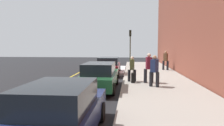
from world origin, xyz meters
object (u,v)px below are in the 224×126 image
(pedestrian_olive_coat, at_px, (132,68))
(rolling_suitcase, at_px, (133,78))
(parked_car_green, at_px, (100,76))
(traffic_light_pole, at_px, (130,42))
(pedestrian_brown_coat, at_px, (166,60))
(parked_car_navy, at_px, (60,112))
(parked_car_maroon, at_px, (109,66))
(pedestrian_navy_coat, at_px, (154,70))
(pedestrian_burgundy_coat, at_px, (149,67))

(pedestrian_olive_coat, bearing_deg, rolling_suitcase, -173.01)
(rolling_suitcase, bearing_deg, parked_car_green, 127.84)
(parked_car_green, relative_size, traffic_light_pole, 1.14)
(pedestrian_brown_coat, distance_m, pedestrian_olive_coat, 7.47)
(parked_car_navy, bearing_deg, parked_car_maroon, 0.17)
(parked_car_navy, height_order, parked_car_maroon, same)
(pedestrian_brown_coat, relative_size, rolling_suitcase, 1.89)
(parked_car_maroon, bearing_deg, pedestrian_brown_coat, -60.55)
(parked_car_green, relative_size, pedestrian_navy_coat, 2.63)
(traffic_light_pole, bearing_deg, pedestrian_navy_coat, -173.53)
(parked_car_maroon, height_order, pedestrian_brown_coat, pedestrian_brown_coat)
(parked_car_maroon, height_order, pedestrian_navy_coat, pedestrian_navy_coat)
(parked_car_maroon, bearing_deg, parked_car_navy, -179.83)
(parked_car_maroon, height_order, traffic_light_pole, traffic_light_pole)
(pedestrian_navy_coat, distance_m, pedestrian_brown_coat, 8.57)
(pedestrian_brown_coat, relative_size, pedestrian_burgundy_coat, 1.00)
(parked_car_navy, height_order, rolling_suitcase, parked_car_navy)
(parked_car_maroon, distance_m, traffic_light_pole, 7.30)
(parked_car_green, xyz_separation_m, traffic_light_pole, (12.43, -1.68, 2.19))
(pedestrian_olive_coat, relative_size, rolling_suitcase, 1.67)
(pedestrian_burgundy_coat, relative_size, pedestrian_olive_coat, 1.13)
(rolling_suitcase, bearing_deg, pedestrian_burgundy_coat, -86.19)
(parked_car_green, xyz_separation_m, parked_car_maroon, (5.70, 0.11, -0.00))
(parked_car_green, xyz_separation_m, pedestrian_brown_coat, (8.63, -5.08, 0.37))
(pedestrian_burgundy_coat, bearing_deg, parked_car_maroon, 35.33)
(pedestrian_navy_coat, bearing_deg, pedestrian_olive_coat, 37.56)
(pedestrian_brown_coat, bearing_deg, parked_car_maroon, 119.45)
(parked_car_maroon, xyz_separation_m, pedestrian_navy_coat, (-5.39, -3.17, 0.34))
(parked_car_maroon, bearing_deg, pedestrian_olive_coat, -153.00)
(pedestrian_olive_coat, xyz_separation_m, rolling_suitcase, (-0.46, -0.06, -0.56))
(parked_car_maroon, relative_size, pedestrian_brown_coat, 2.29)
(pedestrian_brown_coat, bearing_deg, rolling_suitcase, 155.93)
(traffic_light_pole, xyz_separation_m, rolling_suitcase, (-10.97, -0.19, -2.49))
(pedestrian_burgundy_coat, distance_m, traffic_light_pole, 11.12)
(parked_car_navy, bearing_deg, pedestrian_brown_coat, -19.09)
(parked_car_navy, bearing_deg, parked_car_green, -0.66)
(pedestrian_brown_coat, xyz_separation_m, rolling_suitcase, (-7.18, 3.21, -0.67))
(parked_car_navy, relative_size, pedestrian_burgundy_coat, 2.35)
(pedestrian_navy_coat, xyz_separation_m, rolling_suitcase, (1.15, 1.18, -0.64))
(parked_car_navy, relative_size, rolling_suitcase, 4.46)
(pedestrian_navy_coat, distance_m, pedestrian_olive_coat, 2.03)
(pedestrian_navy_coat, relative_size, rolling_suitcase, 1.82)
(pedestrian_navy_coat, relative_size, pedestrian_olive_coat, 1.09)
(pedestrian_navy_coat, height_order, rolling_suitcase, pedestrian_navy_coat)
(pedestrian_burgundy_coat, bearing_deg, pedestrian_brown_coat, -17.40)
(pedestrian_burgundy_coat, height_order, rolling_suitcase, pedestrian_burgundy_coat)
(parked_car_maroon, distance_m, pedestrian_navy_coat, 6.26)
(parked_car_navy, height_order, pedestrian_olive_coat, pedestrian_olive_coat)
(pedestrian_olive_coat, bearing_deg, pedestrian_brown_coat, -25.91)
(pedestrian_olive_coat, distance_m, rolling_suitcase, 0.73)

